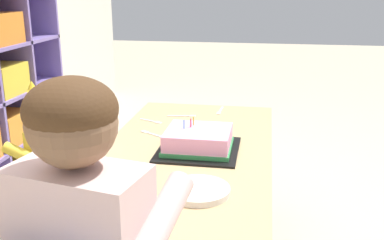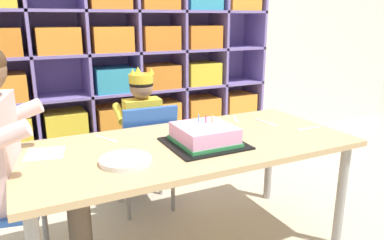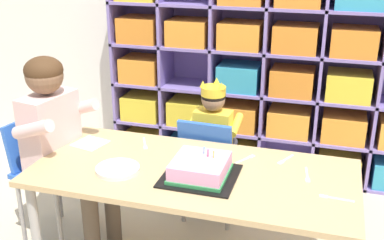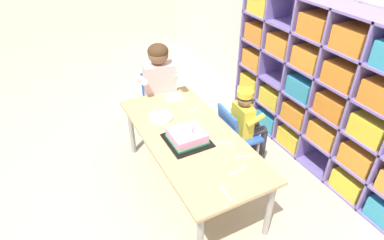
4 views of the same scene
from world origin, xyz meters
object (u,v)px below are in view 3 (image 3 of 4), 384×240
object	(u,v)px
classroom_chair_blue	(209,160)
classroom_chair_adult_side	(47,165)
adult_helper_seated	(59,133)
fork_at_table_front_edge	(145,144)
fork_scattered_mid_table	(307,175)
birthday_cake_on_tray	(200,169)
fork_beside_plate_stack	(246,159)
activity_table	(193,180)
fork_near_cake_tray	(334,198)
fork_near_child_seat	(285,160)
child_with_crown	(215,131)
paper_plate_stack	(118,169)

from	to	relation	value
classroom_chair_blue	classroom_chair_adult_side	size ratio (longest dim) A/B	0.96
adult_helper_seated	fork_at_table_front_edge	distance (m)	0.44
classroom_chair_blue	adult_helper_seated	world-z (taller)	adult_helper_seated
fork_scattered_mid_table	birthday_cake_on_tray	bearing A→B (deg)	99.84
birthday_cake_on_tray	fork_beside_plate_stack	size ratio (longest dim) A/B	2.73
fork_beside_plate_stack	fork_at_table_front_edge	xyz separation A→B (m)	(-0.54, 0.02, 0.00)
fork_at_table_front_edge	classroom_chair_adult_side	bearing A→B (deg)	77.00
classroom_chair_blue	adult_helper_seated	xyz separation A→B (m)	(-0.70, -0.40, 0.24)
activity_table	fork_beside_plate_stack	size ratio (longest dim) A/B	12.38
adult_helper_seated	fork_near_cake_tray	bearing A→B (deg)	-84.75
fork_at_table_front_edge	fork_near_child_seat	size ratio (longest dim) A/B	1.10
child_with_crown	paper_plate_stack	xyz separation A→B (m)	(-0.29, -0.69, 0.05)
fork_near_cake_tray	classroom_chair_blue	bearing A→B (deg)	145.08
fork_near_child_seat	fork_at_table_front_edge	bearing A→B (deg)	116.40
child_with_crown	activity_table	bearing A→B (deg)	96.71
classroom_chair_adult_side	fork_at_table_front_edge	xyz separation A→B (m)	(0.53, 0.12, 0.14)
fork_beside_plate_stack	fork_near_cake_tray	xyz separation A→B (m)	(0.42, -0.27, 0.00)
birthday_cake_on_tray	fork_near_cake_tray	xyz separation A→B (m)	(0.59, -0.02, -0.04)
activity_table	classroom_chair_adult_side	world-z (taller)	classroom_chair_adult_side
fork_near_cake_tray	fork_near_child_seat	distance (m)	0.39
activity_table	fork_near_cake_tray	xyz separation A→B (m)	(0.64, -0.08, 0.06)
child_with_crown	fork_beside_plate_stack	bearing A→B (deg)	126.02
activity_table	birthday_cake_on_tray	bearing A→B (deg)	-46.20
adult_helper_seated	fork_beside_plate_stack	distance (m)	0.97
activity_table	fork_beside_plate_stack	world-z (taller)	fork_beside_plate_stack
fork_beside_plate_stack	fork_near_child_seat	xyz separation A→B (m)	(0.18, 0.04, -0.00)
paper_plate_stack	birthday_cake_on_tray	bearing A→B (deg)	8.73
fork_scattered_mid_table	fork_near_child_seat	distance (m)	0.18
fork_at_table_front_edge	fork_near_child_seat	xyz separation A→B (m)	(0.73, 0.02, -0.00)
adult_helper_seated	fork_near_cake_tray	world-z (taller)	adult_helper_seated
classroom_chair_blue	child_with_crown	bearing A→B (deg)	-89.74
classroom_chair_adult_side	fork_beside_plate_stack	distance (m)	1.08
classroom_chair_adult_side	birthday_cake_on_tray	xyz separation A→B (m)	(0.90, -0.14, 0.18)
classroom_chair_blue	classroom_chair_adult_side	xyz separation A→B (m)	(-0.81, -0.38, 0.03)
child_with_crown	fork_at_table_front_edge	bearing A→B (deg)	54.84
classroom_chair_blue	activity_table	bearing A→B (deg)	98.16
child_with_crown	fork_at_table_front_edge	size ratio (longest dim) A/B	6.17
classroom_chair_adult_side	fork_scattered_mid_table	size ratio (longest dim) A/B	4.67
classroom_chair_adult_side	activity_table	bearing A→B (deg)	-84.81
activity_table	classroom_chair_adult_side	xyz separation A→B (m)	(-0.85, 0.09, -0.09)
classroom_chair_blue	fork_near_child_seat	distance (m)	0.53
birthday_cake_on_tray	fork_at_table_front_edge	xyz separation A→B (m)	(-0.38, 0.26, -0.04)
fork_at_table_front_edge	activity_table	bearing A→B (deg)	-148.76
adult_helper_seated	paper_plate_stack	distance (m)	0.45
classroom_chair_blue	adult_helper_seated	distance (m)	0.84
adult_helper_seated	fork_near_child_seat	size ratio (longest dim) A/B	8.27
classroom_chair_adult_side	fork_near_child_seat	world-z (taller)	classroom_chair_adult_side
activity_table	classroom_chair_adult_side	bearing A→B (deg)	173.96
adult_helper_seated	fork_near_child_seat	xyz separation A→B (m)	(1.14, 0.16, -0.07)
activity_table	fork_at_table_front_edge	xyz separation A→B (m)	(-0.33, 0.21, 0.06)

